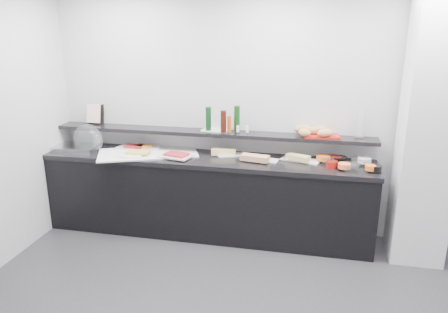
% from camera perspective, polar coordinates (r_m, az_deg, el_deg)
% --- Properties ---
extents(back_wall, '(5.00, 0.02, 2.70)m').
position_cam_1_polar(back_wall, '(4.82, 6.66, 5.54)').
color(back_wall, '#B5B8BC').
rests_on(back_wall, ground).
extents(column, '(0.50, 0.50, 2.70)m').
position_cam_1_polar(column, '(4.58, 25.23, 3.39)').
color(column, silver).
rests_on(column, ground).
extents(buffet_cabinet, '(3.60, 0.60, 0.85)m').
position_cam_1_polar(buffet_cabinet, '(4.92, -2.24, -5.38)').
color(buffet_cabinet, black).
rests_on(buffet_cabinet, ground).
extents(counter_top, '(3.62, 0.62, 0.05)m').
position_cam_1_polar(counter_top, '(4.77, -2.30, -0.38)').
color(counter_top, black).
rests_on(counter_top, buffet_cabinet).
extents(wall_shelf, '(3.60, 0.25, 0.04)m').
position_cam_1_polar(wall_shelf, '(4.86, -1.83, 3.09)').
color(wall_shelf, black).
rests_on(wall_shelf, back_wall).
extents(cloche_base, '(0.51, 0.36, 0.04)m').
position_cam_1_polar(cloche_base, '(5.36, -18.80, 1.19)').
color(cloche_base, '#B3B5BB').
rests_on(cloche_base, counter_top).
extents(cloche_dome, '(0.49, 0.42, 0.34)m').
position_cam_1_polar(cloche_dome, '(5.26, -17.31, 2.22)').
color(cloche_dome, white).
rests_on(cloche_dome, cloche_base).
extents(linen_runner, '(1.20, 0.90, 0.01)m').
position_cam_1_polar(linen_runner, '(4.96, -9.89, 0.45)').
color(linen_runner, silver).
rests_on(linen_runner, counter_top).
extents(platter_meat_a, '(0.30, 0.22, 0.01)m').
position_cam_1_polar(platter_meat_a, '(5.15, -12.33, 1.12)').
color(platter_meat_a, white).
rests_on(platter_meat_a, linen_runner).
extents(food_meat_a, '(0.21, 0.14, 0.02)m').
position_cam_1_polar(food_meat_a, '(5.13, -11.68, 1.31)').
color(food_meat_a, maroon).
rests_on(food_meat_a, platter_meat_a).
extents(platter_salmon, '(0.33, 0.27, 0.01)m').
position_cam_1_polar(platter_salmon, '(5.13, -10.00, 1.19)').
color(platter_salmon, silver).
rests_on(platter_salmon, linen_runner).
extents(food_salmon, '(0.21, 0.16, 0.02)m').
position_cam_1_polar(food_salmon, '(5.12, -10.50, 1.35)').
color(food_salmon, orange).
rests_on(food_salmon, platter_salmon).
extents(platter_cheese, '(0.29, 0.21, 0.01)m').
position_cam_1_polar(platter_cheese, '(4.86, -12.24, 0.15)').
color(platter_cheese, white).
rests_on(platter_cheese, linen_runner).
extents(food_cheese, '(0.25, 0.17, 0.02)m').
position_cam_1_polar(food_cheese, '(4.89, -11.17, 0.56)').
color(food_cheese, gold).
rests_on(food_cheese, platter_cheese).
extents(platter_meat_b, '(0.38, 0.30, 0.01)m').
position_cam_1_polar(platter_meat_b, '(4.76, -6.35, 0.08)').
color(platter_meat_b, silver).
rests_on(platter_meat_b, linen_runner).
extents(food_meat_b, '(0.28, 0.21, 0.02)m').
position_cam_1_polar(food_meat_b, '(4.75, -6.23, 0.28)').
color(food_meat_b, maroon).
rests_on(food_meat_b, platter_meat_b).
extents(sandwich_plate_left, '(0.33, 0.24, 0.01)m').
position_cam_1_polar(sandwich_plate_left, '(4.81, 1.00, 0.19)').
color(sandwich_plate_left, silver).
rests_on(sandwich_plate_left, counter_top).
extents(sandwich_food_left, '(0.28, 0.13, 0.06)m').
position_cam_1_polar(sandwich_food_left, '(4.82, -0.04, 0.68)').
color(sandwich_food_left, '#E7C879').
rests_on(sandwich_food_left, sandwich_plate_left).
extents(tongs_left, '(0.16, 0.03, 0.01)m').
position_cam_1_polar(tongs_left, '(4.75, -0.67, 0.11)').
color(tongs_left, silver).
rests_on(tongs_left, sandwich_plate_left).
extents(sandwich_plate_mid, '(0.35, 0.19, 0.01)m').
position_cam_1_polar(sandwich_plate_mid, '(4.66, 5.03, -0.43)').
color(sandwich_plate_mid, white).
rests_on(sandwich_plate_mid, counter_top).
extents(sandwich_food_mid, '(0.31, 0.17, 0.06)m').
position_cam_1_polar(sandwich_food_mid, '(4.59, 4.07, -0.19)').
color(sandwich_food_mid, tan).
rests_on(sandwich_food_mid, sandwich_plate_mid).
extents(tongs_mid, '(0.16, 0.04, 0.01)m').
position_cam_1_polar(tongs_mid, '(4.61, 2.85, -0.42)').
color(tongs_mid, '#A9ACB0').
rests_on(tongs_mid, sandwich_plate_mid).
extents(sandwich_plate_right, '(0.43, 0.28, 0.01)m').
position_cam_1_polar(sandwich_plate_right, '(4.71, 10.02, -0.44)').
color(sandwich_plate_right, white).
rests_on(sandwich_plate_right, counter_top).
extents(sandwich_food_right, '(0.27, 0.19, 0.06)m').
position_cam_1_polar(sandwich_food_right, '(4.66, 9.65, -0.15)').
color(sandwich_food_right, tan).
rests_on(sandwich_food_right, sandwich_plate_right).
extents(tongs_right, '(0.16, 0.01, 0.01)m').
position_cam_1_polar(tongs_right, '(4.66, 7.81, -0.37)').
color(tongs_right, '#B0B2B7').
rests_on(tongs_right, sandwich_plate_right).
extents(bowl_glass_fruit, '(0.22, 0.22, 0.07)m').
position_cam_1_polar(bowl_glass_fruit, '(4.71, 13.40, -0.32)').
color(bowl_glass_fruit, silver).
rests_on(bowl_glass_fruit, counter_top).
extents(fill_glass_fruit, '(0.16, 0.16, 0.05)m').
position_cam_1_polar(fill_glass_fruit, '(4.70, 12.90, -0.15)').
color(fill_glass_fruit, orange).
rests_on(fill_glass_fruit, bowl_glass_fruit).
extents(bowl_black_jam, '(0.19, 0.19, 0.07)m').
position_cam_1_polar(bowl_black_jam, '(4.70, 14.86, -0.45)').
color(bowl_black_jam, black).
rests_on(bowl_black_jam, counter_top).
extents(fill_black_jam, '(0.14, 0.14, 0.05)m').
position_cam_1_polar(fill_black_jam, '(4.71, 14.36, -0.24)').
color(fill_black_jam, '#4F0E0B').
rests_on(fill_black_jam, bowl_black_jam).
extents(bowl_glass_cream, '(0.21, 0.21, 0.07)m').
position_cam_1_polar(bowl_glass_cream, '(4.70, 17.44, -0.67)').
color(bowl_glass_cream, white).
rests_on(bowl_glass_cream, counter_top).
extents(fill_glass_cream, '(0.17, 0.17, 0.05)m').
position_cam_1_polar(fill_glass_cream, '(4.73, 17.86, -0.45)').
color(fill_glass_cream, white).
rests_on(fill_glass_cream, bowl_glass_cream).
extents(bowl_red_jam, '(0.14, 0.14, 0.07)m').
position_cam_1_polar(bowl_red_jam, '(4.54, 13.88, -1.02)').
color(bowl_red_jam, maroon).
rests_on(bowl_red_jam, counter_top).
extents(fill_red_jam, '(0.13, 0.13, 0.05)m').
position_cam_1_polar(fill_red_jam, '(4.53, 14.00, -0.89)').
color(fill_red_jam, '#51130B').
rests_on(fill_red_jam, bowl_red_jam).
extents(bowl_glass_salmon, '(0.17, 0.17, 0.07)m').
position_cam_1_polar(bowl_glass_salmon, '(4.50, 16.26, -1.36)').
color(bowl_glass_salmon, white).
rests_on(bowl_glass_salmon, counter_top).
extents(fill_glass_salmon, '(0.13, 0.13, 0.05)m').
position_cam_1_polar(fill_glass_salmon, '(4.49, 15.44, -1.18)').
color(fill_glass_salmon, '#FC713D').
rests_on(fill_glass_salmon, bowl_glass_salmon).
extents(bowl_black_fruit, '(0.13, 0.13, 0.07)m').
position_cam_1_polar(bowl_black_fruit, '(4.53, 19.11, -1.49)').
color(bowl_black_fruit, black).
rests_on(bowl_black_fruit, counter_top).
extents(fill_black_fruit, '(0.12, 0.12, 0.05)m').
position_cam_1_polar(fill_black_fruit, '(4.51, 18.59, -1.39)').
color(fill_black_fruit, orange).
rests_on(fill_black_fruit, bowl_black_fruit).
extents(framed_print, '(0.21, 0.08, 0.26)m').
position_cam_1_polar(framed_print, '(5.45, -16.40, 5.56)').
color(framed_print, black).
rests_on(framed_print, wall_shelf).
extents(print_art, '(0.18, 0.06, 0.22)m').
position_cam_1_polar(print_art, '(5.39, -16.68, 5.40)').
color(print_art, beige).
rests_on(print_art, framed_print).
extents(condiment_tray, '(0.31, 0.22, 0.01)m').
position_cam_1_polar(condiment_tray, '(4.88, -1.09, 3.47)').
color(condiment_tray, white).
rests_on(condiment_tray, wall_shelf).
extents(bottle_green_a, '(0.07, 0.07, 0.26)m').
position_cam_1_polar(bottle_green_a, '(4.82, -2.05, 4.96)').
color(bottle_green_a, '#0D3215').
rests_on(bottle_green_a, condiment_tray).
extents(bottle_brown, '(0.08, 0.08, 0.24)m').
position_cam_1_polar(bottle_brown, '(4.74, -0.08, 4.61)').
color(bottle_brown, '#331009').
rests_on(bottle_brown, condiment_tray).
extents(bottle_green_b, '(0.07, 0.07, 0.28)m').
position_cam_1_polar(bottle_green_b, '(4.78, 1.69, 4.96)').
color(bottle_green_b, '#0F3811').
rests_on(bottle_green_b, condiment_tray).
extents(bottle_hot, '(0.04, 0.04, 0.18)m').
position_cam_1_polar(bottle_hot, '(4.73, 0.69, 4.23)').
color(bottle_hot, '#B63C0D').
rests_on(bottle_hot, condiment_tray).
extents(shaker_salt, '(0.04, 0.04, 0.07)m').
position_cam_1_polar(shaker_salt, '(4.76, 1.82, 3.62)').
color(shaker_salt, white).
rests_on(shaker_salt, condiment_tray).
extents(shaker_pepper, '(0.04, 0.04, 0.07)m').
position_cam_1_polar(shaker_pepper, '(4.76, 3.07, 3.59)').
color(shaker_pepper, white).
rests_on(shaker_pepper, condiment_tray).
extents(bread_tray, '(0.40, 0.31, 0.02)m').
position_cam_1_polar(bread_tray, '(4.75, 12.59, 2.71)').
color(bread_tray, '#AD1812').
rests_on(bread_tray, wall_shelf).
extents(bread_roll_nw, '(0.17, 0.14, 0.08)m').
position_cam_1_polar(bread_roll_nw, '(4.77, 10.00, 3.56)').
color(bread_roll_nw, '#AE7B42').
rests_on(bread_roll_nw, bread_tray).
extents(bread_roll_n, '(0.15, 0.10, 0.08)m').
position_cam_1_polar(bread_roll_n, '(4.79, 10.50, 3.59)').
color(bread_roll_n, '#CE864E').
rests_on(bread_roll_n, bread_tray).
extents(bread_roll_ne, '(0.16, 0.12, 0.08)m').
position_cam_1_polar(bread_roll_ne, '(4.79, 12.59, 3.46)').
color(bread_roll_ne, '#BB8547').
rests_on(bread_roll_ne, bread_tray).
extents(bread_roll_sw, '(0.15, 0.11, 0.08)m').
position_cam_1_polar(bread_roll_sw, '(4.62, 10.48, 3.09)').
color(bread_roll_sw, tan).
rests_on(bread_roll_sw, bread_tray).
extents(bread_roll_s, '(0.15, 0.11, 0.08)m').
position_cam_1_polar(bread_roll_s, '(4.64, 12.88, 3.00)').
color(bread_roll_s, tan).
rests_on(bread_roll_s, bread_tray).
extents(bread_roll_se, '(0.17, 0.14, 0.08)m').
position_cam_1_polar(bread_roll_se, '(4.66, 13.23, 3.04)').
color(bread_roll_se, '#D68D51').
rests_on(bread_roll_se, bread_tray).
extents(bread_roll_midw, '(0.13, 0.10, 0.08)m').
position_cam_1_polar(bread_roll_midw, '(4.73, 11.63, 3.35)').
color(bread_roll_midw, '#B48645').
rests_on(bread_roll_midw, bread_tray).
extents(carafe, '(0.10, 0.10, 0.30)m').
position_cam_1_polar(carafe, '(4.72, 17.32, 4.02)').
color(carafe, white).
rests_on(carafe, wall_shelf).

